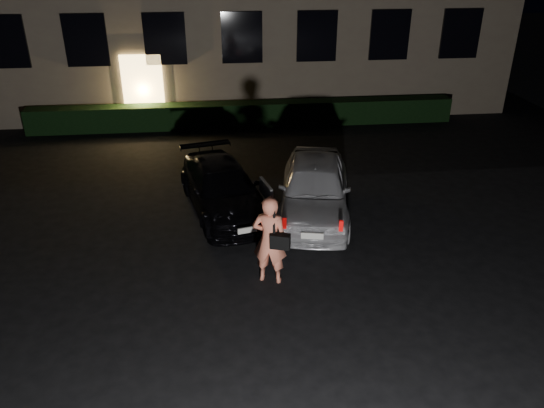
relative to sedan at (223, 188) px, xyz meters
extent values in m
plane|color=black|center=(0.92, -3.98, -0.58)|extent=(80.00, 80.00, 0.00)
cube|color=#FFCE71|center=(-2.58, 6.96, 0.67)|extent=(1.40, 0.10, 2.50)
cube|color=black|center=(-6.88, 6.96, 2.42)|extent=(1.40, 0.10, 1.70)
cube|color=black|center=(-4.28, 6.96, 2.42)|extent=(1.40, 0.10, 1.70)
cube|color=black|center=(-1.68, 6.96, 2.42)|extent=(1.40, 0.10, 1.70)
cube|color=black|center=(0.92, 6.96, 2.42)|extent=(1.40, 0.10, 1.70)
cube|color=black|center=(3.52, 6.96, 2.42)|extent=(1.40, 0.10, 1.70)
cube|color=black|center=(6.12, 6.96, 2.42)|extent=(1.40, 0.10, 1.70)
cube|color=black|center=(8.72, 6.96, 2.42)|extent=(1.40, 0.10, 1.70)
cube|color=black|center=(0.92, 6.52, -0.15)|extent=(15.00, 0.70, 0.85)
imported|color=black|center=(0.00, 0.00, 0.00)|extent=(2.46, 4.22, 1.15)
cube|color=white|center=(1.01, -0.51, 0.14)|extent=(0.26, 0.82, 0.38)
cube|color=silver|center=(0.46, -2.00, -0.07)|extent=(0.42, 0.13, 0.13)
imported|color=silver|center=(2.18, -0.46, 0.12)|extent=(2.43, 4.35, 1.40)
cube|color=red|center=(1.22, -2.27, 0.19)|extent=(0.09, 0.07, 0.23)
cube|color=red|center=(2.36, -2.50, 0.19)|extent=(0.09, 0.07, 0.23)
cube|color=silver|center=(1.78, -2.43, -0.04)|extent=(0.47, 0.13, 0.14)
imported|color=#E77B5D|center=(0.82, -3.14, 0.34)|extent=(0.77, 0.62, 1.82)
cube|color=black|center=(1.00, -3.33, 0.40)|extent=(0.40, 0.27, 0.29)
cube|color=black|center=(0.89, -3.25, 0.81)|extent=(0.06, 0.07, 0.57)
camera|label=1|loc=(-0.06, -11.79, 5.46)|focal=35.00mm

